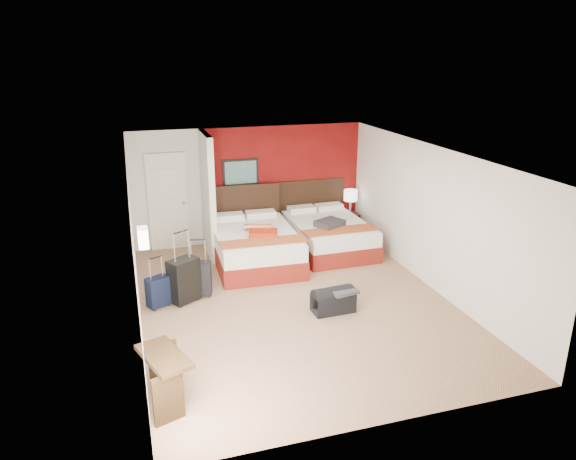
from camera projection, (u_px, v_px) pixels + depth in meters
name	position (u px, v px, depth m)	size (l,w,h in m)	color
ground	(295.00, 301.00, 8.95)	(6.50, 6.50, 0.00)	tan
room_walls	(196.00, 214.00, 9.44)	(5.02, 6.52, 2.50)	silver
red_accent_panel	(283.00, 183.00, 11.68)	(3.50, 0.04, 2.50)	maroon
partition_wall	(208.00, 196.00, 10.63)	(0.12, 1.20, 2.50)	silver
entry_door	(168.00, 202.00, 11.03)	(0.82, 0.06, 2.05)	silver
bed_left	(255.00, 247.00, 10.46)	(1.56, 2.23, 0.67)	silver
bed_right	(328.00, 236.00, 11.16)	(1.47, 2.10, 0.63)	silver
red_suitcase_open	(261.00, 230.00, 10.27)	(0.54, 0.74, 0.09)	#B02D0F
jacket_bundle	(330.00, 223.00, 10.74)	(0.53, 0.42, 0.13)	#353439
nightstand	(349.00, 224.00, 12.06)	(0.38, 0.38, 0.53)	black
table_lamp	(350.00, 202.00, 11.88)	(0.30, 0.30, 0.54)	silver
suitcase_black	(184.00, 282.00, 8.83)	(0.49, 0.31, 0.73)	black
suitcase_charcoal	(200.00, 280.00, 9.08)	(0.40, 0.24, 0.58)	black
suitcase_navy	(158.00, 293.00, 8.68)	(0.36, 0.22, 0.49)	black
duffel_bag	(333.00, 302.00, 8.56)	(0.67, 0.36, 0.34)	black
jacket_draped	(343.00, 291.00, 8.49)	(0.41, 0.35, 0.05)	#3A3A3F
desk	(166.00, 379.00, 6.26)	(0.40, 0.81, 0.67)	black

